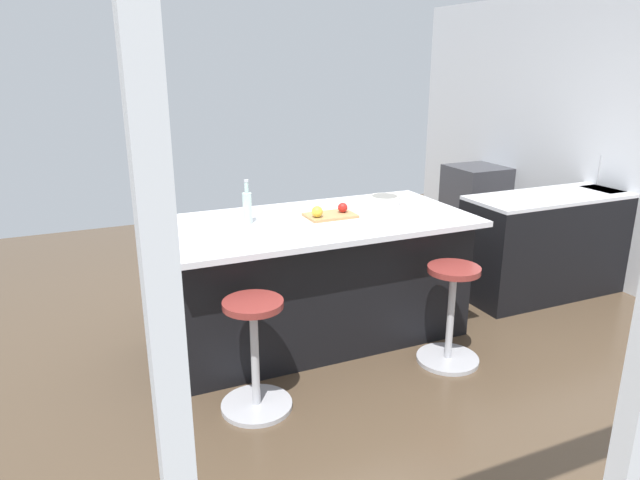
{
  "coord_description": "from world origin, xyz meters",
  "views": [
    {
      "loc": [
        1.7,
        3.72,
        2.05
      ],
      "look_at": [
        0.12,
        0.12,
        0.81
      ],
      "focal_mm": 32.1,
      "sensor_mm": 36.0,
      "label": 1
    }
  ],
  "objects_px": {
    "apple_red": "(343,208)",
    "kitchen_island": "(315,278)",
    "cutting_board": "(330,216)",
    "fruit_bowl": "(385,200)",
    "oven_range": "(475,204)",
    "water_bottle": "(247,207)",
    "stool_by_window": "(450,318)",
    "apple_yellow": "(317,212)",
    "stool_middle": "(255,359)"
  },
  "relations": [
    {
      "from": "apple_yellow",
      "to": "water_bottle",
      "type": "xyz_separation_m",
      "value": [
        0.49,
        -0.11,
        0.06
      ]
    },
    {
      "from": "kitchen_island",
      "to": "apple_yellow",
      "type": "distance_m",
      "value": 0.54
    },
    {
      "from": "cutting_board",
      "to": "water_bottle",
      "type": "bearing_deg",
      "value": -6.61
    },
    {
      "from": "apple_yellow",
      "to": "kitchen_island",
      "type": "bearing_deg",
      "value": -95.88
    },
    {
      "from": "stool_middle",
      "to": "fruit_bowl",
      "type": "xyz_separation_m",
      "value": [
        -1.38,
        -0.88,
        0.66
      ]
    },
    {
      "from": "fruit_bowl",
      "to": "stool_middle",
      "type": "bearing_deg",
      "value": 32.61
    },
    {
      "from": "kitchen_island",
      "to": "stool_middle",
      "type": "distance_m",
      "value": 1.04
    },
    {
      "from": "apple_yellow",
      "to": "stool_middle",
      "type": "bearing_deg",
      "value": 43.95
    },
    {
      "from": "oven_range",
      "to": "stool_middle",
      "type": "relative_size",
      "value": 1.25
    },
    {
      "from": "stool_middle",
      "to": "fruit_bowl",
      "type": "relative_size",
      "value": 2.95
    },
    {
      "from": "kitchen_island",
      "to": "cutting_board",
      "type": "height_order",
      "value": "cutting_board"
    },
    {
      "from": "kitchen_island",
      "to": "stool_middle",
      "type": "relative_size",
      "value": 3.15
    },
    {
      "from": "fruit_bowl",
      "to": "oven_range",
      "type": "bearing_deg",
      "value": -146.06
    },
    {
      "from": "oven_range",
      "to": "cutting_board",
      "type": "distance_m",
      "value": 3.02
    },
    {
      "from": "cutting_board",
      "to": "apple_yellow",
      "type": "bearing_deg",
      "value": 17.46
    },
    {
      "from": "kitchen_island",
      "to": "stool_middle",
      "type": "height_order",
      "value": "kitchen_island"
    },
    {
      "from": "stool_by_window",
      "to": "stool_middle",
      "type": "distance_m",
      "value": 1.42
    },
    {
      "from": "kitchen_island",
      "to": "apple_red",
      "type": "relative_size",
      "value": 30.54
    },
    {
      "from": "stool_by_window",
      "to": "cutting_board",
      "type": "relative_size",
      "value": 1.98
    },
    {
      "from": "kitchen_island",
      "to": "stool_by_window",
      "type": "height_order",
      "value": "kitchen_island"
    },
    {
      "from": "apple_yellow",
      "to": "water_bottle",
      "type": "distance_m",
      "value": 0.5
    },
    {
      "from": "cutting_board",
      "to": "apple_red",
      "type": "relative_size",
      "value": 4.89
    },
    {
      "from": "oven_range",
      "to": "water_bottle",
      "type": "xyz_separation_m",
      "value": [
        3.17,
        1.45,
        0.63
      ]
    },
    {
      "from": "apple_yellow",
      "to": "fruit_bowl",
      "type": "distance_m",
      "value": 0.7
    },
    {
      "from": "stool_middle",
      "to": "stool_by_window",
      "type": "bearing_deg",
      "value": 180.0
    },
    {
      "from": "oven_range",
      "to": "stool_by_window",
      "type": "distance_m",
      "value": 2.98
    },
    {
      "from": "kitchen_island",
      "to": "water_bottle",
      "type": "bearing_deg",
      "value": -5.37
    },
    {
      "from": "fruit_bowl",
      "to": "water_bottle",
      "type": "bearing_deg",
      "value": 4.65
    },
    {
      "from": "kitchen_island",
      "to": "cutting_board",
      "type": "distance_m",
      "value": 0.49
    },
    {
      "from": "apple_red",
      "to": "water_bottle",
      "type": "distance_m",
      "value": 0.72
    },
    {
      "from": "kitchen_island",
      "to": "cutting_board",
      "type": "xyz_separation_m",
      "value": [
        -0.11,
        0.02,
        0.48
      ]
    },
    {
      "from": "oven_range",
      "to": "apple_red",
      "type": "relative_size",
      "value": 12.12
    },
    {
      "from": "stool_by_window",
      "to": "stool_middle",
      "type": "xyz_separation_m",
      "value": [
        1.42,
        0.0,
        0.0
      ]
    },
    {
      "from": "water_bottle",
      "to": "apple_red",
      "type": "bearing_deg",
      "value": 175.14
    },
    {
      "from": "stool_middle",
      "to": "apple_red",
      "type": "relative_size",
      "value": 9.7
    },
    {
      "from": "cutting_board",
      "to": "water_bottle",
      "type": "distance_m",
      "value": 0.62
    },
    {
      "from": "apple_red",
      "to": "apple_yellow",
      "type": "bearing_deg",
      "value": 11.58
    },
    {
      "from": "oven_range",
      "to": "apple_red",
      "type": "height_order",
      "value": "apple_red"
    },
    {
      "from": "oven_range",
      "to": "fruit_bowl",
      "type": "relative_size",
      "value": 3.69
    },
    {
      "from": "stool_middle",
      "to": "oven_range",
      "type": "bearing_deg",
      "value": -146.6
    },
    {
      "from": "stool_by_window",
      "to": "cutting_board",
      "type": "bearing_deg",
      "value": -50.08
    },
    {
      "from": "fruit_bowl",
      "to": "apple_red",
      "type": "bearing_deg",
      "value": 19.16
    },
    {
      "from": "fruit_bowl",
      "to": "apple_yellow",
      "type": "bearing_deg",
      "value": 16.67
    },
    {
      "from": "oven_range",
      "to": "fruit_bowl",
      "type": "bearing_deg",
      "value": 33.94
    },
    {
      "from": "apple_red",
      "to": "kitchen_island",
      "type": "bearing_deg",
      "value": -3.72
    },
    {
      "from": "apple_red",
      "to": "fruit_bowl",
      "type": "relative_size",
      "value": 0.3
    },
    {
      "from": "stool_by_window",
      "to": "apple_yellow",
      "type": "height_order",
      "value": "apple_yellow"
    },
    {
      "from": "kitchen_island",
      "to": "stool_middle",
      "type": "bearing_deg",
      "value": 46.15
    },
    {
      "from": "kitchen_island",
      "to": "apple_yellow",
      "type": "xyz_separation_m",
      "value": [
        0.01,
        0.06,
        0.53
      ]
    },
    {
      "from": "stool_by_window",
      "to": "apple_red",
      "type": "relative_size",
      "value": 9.7
    }
  ]
}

